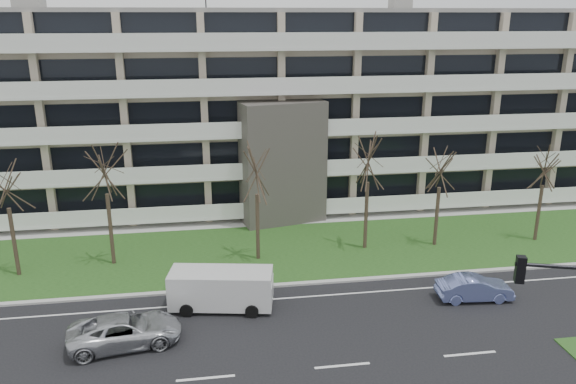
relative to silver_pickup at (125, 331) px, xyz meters
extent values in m
plane|color=black|center=(9.67, -3.21, -0.72)|extent=(160.00, 160.00, 0.00)
cube|color=#1D4416|center=(9.67, 9.79, -0.69)|extent=(90.00, 10.00, 0.06)
cube|color=#B2B2AD|center=(9.67, 4.79, -0.66)|extent=(90.00, 0.35, 0.12)
cube|color=#B2B2AD|center=(9.67, 15.29, -0.68)|extent=(90.00, 2.00, 0.08)
cube|color=white|center=(9.67, 3.29, -0.72)|extent=(90.00, 0.12, 0.01)
cube|color=tan|center=(9.67, 22.29, 6.78)|extent=(60.00, 12.00, 15.00)
cube|color=gray|center=(9.67, 22.29, 14.43)|extent=(60.50, 12.50, 0.30)
cube|color=#4C4742|center=(9.67, 15.29, 3.78)|extent=(6.39, 3.69, 9.00)
cube|color=black|center=(9.67, 15.09, 1.28)|extent=(4.92, 1.19, 3.50)
cube|color=gray|center=(-8.33, 22.29, 15.18)|extent=(2.00, 2.00, 1.20)
cube|color=black|center=(9.67, 16.27, 1.38)|extent=(58.00, 0.10, 1.80)
cube|color=white|center=(9.67, 15.59, -0.12)|extent=(58.00, 1.40, 0.22)
cube|color=white|center=(9.67, 14.94, 0.48)|extent=(58.00, 0.08, 1.00)
cube|color=black|center=(9.67, 16.27, 4.38)|extent=(58.00, 0.10, 1.80)
cube|color=white|center=(9.67, 15.59, 2.88)|extent=(58.00, 1.40, 0.22)
cube|color=white|center=(9.67, 14.94, 3.48)|extent=(58.00, 0.08, 1.00)
cube|color=black|center=(9.67, 16.27, 7.38)|extent=(58.00, 0.10, 1.80)
cube|color=white|center=(9.67, 15.59, 5.88)|extent=(58.00, 1.40, 0.22)
cube|color=white|center=(9.67, 14.94, 6.48)|extent=(58.00, 0.08, 1.00)
cube|color=black|center=(9.67, 16.27, 10.38)|extent=(58.00, 0.10, 1.80)
cube|color=white|center=(9.67, 15.59, 8.88)|extent=(58.00, 1.40, 0.22)
cube|color=white|center=(9.67, 14.94, 9.48)|extent=(58.00, 0.08, 1.00)
cube|color=black|center=(9.67, 16.27, 13.38)|extent=(58.00, 0.10, 1.80)
cube|color=white|center=(9.67, 15.59, 11.88)|extent=(58.00, 1.40, 0.22)
cube|color=white|center=(9.67, 14.94, 12.48)|extent=(58.00, 0.08, 1.00)
imported|color=silver|center=(0.00, 0.00, 0.00)|extent=(5.50, 3.15, 1.45)
imported|color=#7482C9|center=(18.22, 1.68, -0.05)|extent=(4.15, 1.72, 1.34)
cube|color=silver|center=(4.61, 2.84, 0.42)|extent=(5.62, 2.90, 1.88)
cube|color=black|center=(4.61, 2.84, 0.96)|extent=(5.20, 2.68, 0.69)
cube|color=silver|center=(7.09, 2.39, 0.27)|extent=(0.68, 1.92, 1.19)
cylinder|color=black|center=(2.77, 2.16, -0.38)|extent=(0.73, 0.37, 0.69)
cylinder|color=black|center=(3.12, 4.11, -0.38)|extent=(0.73, 0.37, 0.69)
cylinder|color=black|center=(6.09, 1.56, -0.38)|extent=(0.73, 0.37, 0.69)
cylinder|color=black|center=(6.44, 3.51, -0.38)|extent=(0.73, 0.37, 0.69)
cube|color=black|center=(15.43, -6.54, 5.11)|extent=(0.42, 0.42, 1.04)
sphere|color=red|center=(15.43, -6.54, 5.45)|extent=(0.21, 0.21, 0.21)
sphere|color=orange|center=(15.43, -6.54, 5.11)|extent=(0.21, 0.21, 0.21)
sphere|color=green|center=(15.43, -6.54, 4.78)|extent=(0.21, 0.21, 0.21)
cylinder|color=#382B21|center=(-7.21, 8.51, 1.40)|extent=(0.24, 0.24, 4.24)
cylinder|color=#382B21|center=(-1.84, 9.31, 1.57)|extent=(0.24, 0.24, 4.59)
cylinder|color=#382B21|center=(7.12, 8.68, 1.44)|extent=(0.24, 0.24, 4.33)
cylinder|color=#382B21|center=(14.31, 9.35, 1.57)|extent=(0.24, 0.24, 4.59)
cylinder|color=#382B21|center=(19.10, 9.15, 1.32)|extent=(0.24, 0.24, 4.08)
cylinder|color=#382B21|center=(26.29, 8.93, 1.25)|extent=(0.24, 0.24, 3.96)
camera|label=1|loc=(4.08, -23.95, 14.10)|focal=35.00mm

